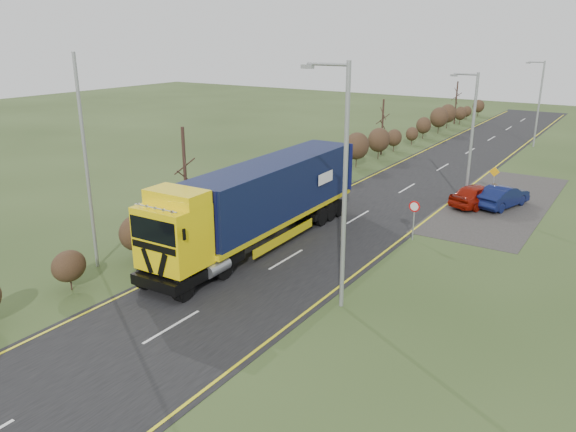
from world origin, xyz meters
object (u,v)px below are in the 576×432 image
Objects in this scene: car_red_hatchback at (477,195)px; lorry at (261,199)px; car_blue_sedan at (503,196)px; streetlight_near at (342,178)px; speed_sign at (414,213)px.

lorry is at bearing 78.71° from car_red_hatchback.
streetlight_near reaches higher than car_blue_sedan.
lorry is 3.65× the size of car_blue_sedan.
car_red_hatchback is 1.00× the size of car_blue_sedan.
streetlight_near reaches higher than lorry.
lorry is 8.26m from speed_sign.
lorry is 3.66× the size of car_red_hatchback.
car_red_hatchback is 8.33m from speed_sign.
lorry reaches higher than car_red_hatchback.
speed_sign is (-0.27, 9.03, -3.89)m from streetlight_near.
car_blue_sedan is at bearing 82.41° from streetlight_near.
lorry is 7.26× the size of speed_sign.
speed_sign is at bearing 36.46° from lorry.
streetlight_near is (-0.95, -17.23, 4.67)m from car_red_hatchback.
speed_sign is (6.46, 5.05, -0.99)m from lorry.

